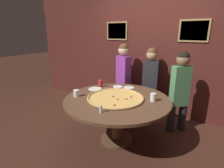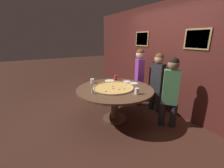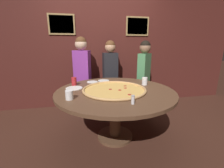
{
  "view_description": "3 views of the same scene",
  "coord_description": "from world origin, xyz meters",
  "px_view_note": "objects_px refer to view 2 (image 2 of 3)",
  "views": [
    {
      "loc": [
        1.25,
        -2.2,
        1.73
      ],
      "look_at": [
        -0.07,
        -0.03,
        0.97
      ],
      "focal_mm": 28.0,
      "sensor_mm": 36.0,
      "label": 1
    },
    {
      "loc": [
        2.6,
        -1.57,
        1.76
      ],
      "look_at": [
        -0.06,
        -0.04,
        0.83
      ],
      "focal_mm": 24.0,
      "sensor_mm": 36.0,
      "label": 2
    },
    {
      "loc": [
        -0.44,
        -1.95,
        1.34
      ],
      "look_at": [
        -0.04,
        0.05,
        0.82
      ],
      "focal_mm": 24.0,
      "sensor_mm": 36.0,
      "label": 3
    }
  ],
  "objects_px": {
    "drink_cup_near_left": "(116,78)",
    "drink_cup_centre_back": "(137,91)",
    "diner_centre_back": "(157,79)",
    "white_plate_near_front": "(127,82)",
    "white_plate_beside_cup": "(110,81)",
    "giant_pizza": "(114,88)",
    "diner_side_right": "(139,74)",
    "diner_far_right": "(171,89)",
    "condiment_shaker": "(93,91)",
    "white_plate_left_side": "(134,83)",
    "dining_table": "(115,94)",
    "drink_cup_beside_pizza": "(92,81)"
  },
  "relations": [
    {
      "from": "diner_centre_back",
      "to": "white_plate_beside_cup",
      "type": "bearing_deg",
      "value": 45.56
    },
    {
      "from": "drink_cup_centre_back",
      "to": "diner_centre_back",
      "type": "bearing_deg",
      "value": 111.74
    },
    {
      "from": "white_plate_near_front",
      "to": "diner_far_right",
      "type": "height_order",
      "value": "diner_far_right"
    },
    {
      "from": "white_plate_beside_cup",
      "to": "diner_far_right",
      "type": "xyz_separation_m",
      "value": [
        1.33,
        0.63,
        0.07
      ]
    },
    {
      "from": "drink_cup_near_left",
      "to": "diner_centre_back",
      "type": "height_order",
      "value": "diner_centre_back"
    },
    {
      "from": "giant_pizza",
      "to": "drink_cup_near_left",
      "type": "relative_size",
      "value": 7.02
    },
    {
      "from": "dining_table",
      "to": "drink_cup_near_left",
      "type": "height_order",
      "value": "drink_cup_near_left"
    },
    {
      "from": "drink_cup_centre_back",
      "to": "white_plate_near_front",
      "type": "relative_size",
      "value": 0.66
    },
    {
      "from": "white_plate_left_side",
      "to": "condiment_shaker",
      "type": "height_order",
      "value": "condiment_shaker"
    },
    {
      "from": "white_plate_left_side",
      "to": "drink_cup_beside_pizza",
      "type": "bearing_deg",
      "value": -121.42
    },
    {
      "from": "white_plate_beside_cup",
      "to": "diner_centre_back",
      "type": "relative_size",
      "value": 0.16
    },
    {
      "from": "white_plate_left_side",
      "to": "dining_table",
      "type": "bearing_deg",
      "value": -81.91
    },
    {
      "from": "diner_centre_back",
      "to": "drink_cup_centre_back",
      "type": "bearing_deg",
      "value": 104.63
    },
    {
      "from": "giant_pizza",
      "to": "drink_cup_centre_back",
      "type": "xyz_separation_m",
      "value": [
        0.53,
        0.2,
        0.05
      ]
    },
    {
      "from": "drink_cup_centre_back",
      "to": "white_plate_left_side",
      "type": "bearing_deg",
      "value": 146.35
    },
    {
      "from": "giant_pizza",
      "to": "white_plate_beside_cup",
      "type": "distance_m",
      "value": 0.59
    },
    {
      "from": "diner_far_right",
      "to": "drink_cup_near_left",
      "type": "bearing_deg",
      "value": -24.49
    },
    {
      "from": "drink_cup_beside_pizza",
      "to": "white_plate_left_side",
      "type": "bearing_deg",
      "value": 58.58
    },
    {
      "from": "dining_table",
      "to": "white_plate_left_side",
      "type": "distance_m",
      "value": 0.6
    },
    {
      "from": "giant_pizza",
      "to": "drink_cup_beside_pizza",
      "type": "distance_m",
      "value": 0.63
    },
    {
      "from": "drink_cup_near_left",
      "to": "diner_far_right",
      "type": "relative_size",
      "value": 0.09
    },
    {
      "from": "dining_table",
      "to": "drink_cup_centre_back",
      "type": "distance_m",
      "value": 0.57
    },
    {
      "from": "drink_cup_near_left",
      "to": "diner_far_right",
      "type": "bearing_deg",
      "value": 18.6
    },
    {
      "from": "white_plate_left_side",
      "to": "diner_far_right",
      "type": "distance_m",
      "value": 0.89
    },
    {
      "from": "giant_pizza",
      "to": "white_plate_near_front",
      "type": "relative_size",
      "value": 4.84
    },
    {
      "from": "diner_far_right",
      "to": "drink_cup_centre_back",
      "type": "bearing_deg",
      "value": 25.04
    },
    {
      "from": "white_plate_beside_cup",
      "to": "white_plate_left_side",
      "type": "bearing_deg",
      "value": 38.64
    },
    {
      "from": "dining_table",
      "to": "diner_far_right",
      "type": "xyz_separation_m",
      "value": [
        0.77,
        0.82,
        0.2
      ]
    },
    {
      "from": "diner_side_right",
      "to": "white_plate_left_side",
      "type": "bearing_deg",
      "value": 151.06
    },
    {
      "from": "white_plate_left_side",
      "to": "condiment_shaker",
      "type": "xyz_separation_m",
      "value": [
        0.15,
        -1.12,
        0.05
      ]
    },
    {
      "from": "drink_cup_beside_pizza",
      "to": "diner_side_right",
      "type": "bearing_deg",
      "value": 83.12
    },
    {
      "from": "white_plate_near_front",
      "to": "diner_side_right",
      "type": "distance_m",
      "value": 0.55
    },
    {
      "from": "drink_cup_beside_pizza",
      "to": "diner_side_right",
      "type": "xyz_separation_m",
      "value": [
        0.16,
        1.3,
        0.06
      ]
    },
    {
      "from": "drink_cup_near_left",
      "to": "diner_side_right",
      "type": "height_order",
      "value": "diner_side_right"
    },
    {
      "from": "drink_cup_centre_back",
      "to": "condiment_shaker",
      "type": "xyz_separation_m",
      "value": [
        -0.44,
        -0.72,
        -0.01
      ]
    },
    {
      "from": "drink_cup_near_left",
      "to": "condiment_shaker",
      "type": "xyz_separation_m",
      "value": [
        0.64,
        -0.91,
        -0.01
      ]
    },
    {
      "from": "white_plate_near_front",
      "to": "diner_centre_back",
      "type": "bearing_deg",
      "value": 54.69
    },
    {
      "from": "diner_far_right",
      "to": "giant_pizza",
      "type": "bearing_deg",
      "value": 3.88
    },
    {
      "from": "diner_far_right",
      "to": "condiment_shaker",
      "type": "bearing_deg",
      "value": 19.8
    },
    {
      "from": "drink_cup_near_left",
      "to": "white_plate_beside_cup",
      "type": "relative_size",
      "value": 0.52
    },
    {
      "from": "giant_pizza",
      "to": "drink_cup_beside_pizza",
      "type": "bearing_deg",
      "value": -157.1
    },
    {
      "from": "diner_far_right",
      "to": "diner_centre_back",
      "type": "bearing_deg",
      "value": -68.19
    },
    {
      "from": "condiment_shaker",
      "to": "diner_centre_back",
      "type": "bearing_deg",
      "value": 87.62
    },
    {
      "from": "drink_cup_near_left",
      "to": "giant_pizza",
      "type": "bearing_deg",
      "value": -35.24
    },
    {
      "from": "diner_side_right",
      "to": "diner_far_right",
      "type": "height_order",
      "value": "diner_side_right"
    },
    {
      "from": "drink_cup_near_left",
      "to": "drink_cup_centre_back",
      "type": "height_order",
      "value": "drink_cup_near_left"
    },
    {
      "from": "dining_table",
      "to": "diner_side_right",
      "type": "distance_m",
      "value": 1.15
    },
    {
      "from": "giant_pizza",
      "to": "condiment_shaker",
      "type": "distance_m",
      "value": 0.53
    },
    {
      "from": "drink_cup_centre_back",
      "to": "diner_far_right",
      "type": "bearing_deg",
      "value": 68.13
    },
    {
      "from": "drink_cup_near_left",
      "to": "drink_cup_centre_back",
      "type": "bearing_deg",
      "value": -9.84
    }
  ]
}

